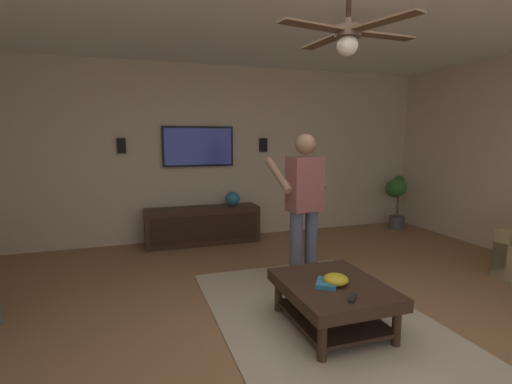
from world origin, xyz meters
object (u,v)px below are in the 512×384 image
at_px(remote_white, 330,284).
at_px(book, 327,283).
at_px(media_console, 203,225).
at_px(coffee_table, 332,294).
at_px(wall_speaker_right, 122,146).
at_px(person_standing, 304,200).
at_px(vase_round, 232,199).
at_px(potted_plant_tall, 396,195).
at_px(bowl, 336,279).
at_px(remote_black, 352,298).
at_px(wall_speaker_left, 263,145).
at_px(ceiling_fan, 349,36).
at_px(tv, 198,147).

relative_size(remote_white, book, 0.68).
bearing_deg(media_console, coffee_table, 10.73).
distance_m(remote_white, wall_speaker_right, 3.75).
bearing_deg(media_console, person_standing, 21.08).
distance_m(person_standing, vase_round, 1.98).
bearing_deg(book, potted_plant_tall, -11.81).
height_order(person_standing, bowl, person_standing).
distance_m(coffee_table, bowl, 0.16).
height_order(bowl, vase_round, vase_round).
distance_m(vase_round, wall_speaker_right, 1.80).
relative_size(book, wall_speaker_right, 1.00).
distance_m(remote_black, wall_speaker_left, 3.72).
bearing_deg(coffee_table, book, 114.58).
xyz_separation_m(coffee_table, book, (-0.04, 0.08, 0.12)).
bearing_deg(bowl, wall_speaker_right, 27.25).
height_order(coffee_table, bowl, bowl).
bearing_deg(remote_black, bowl, -143.66).
xyz_separation_m(book, ceiling_fan, (-0.00, -0.13, 1.95)).
xyz_separation_m(tv, remote_black, (-3.51, -0.52, -1.05)).
distance_m(bowl, remote_white, 0.06).
height_order(person_standing, potted_plant_tall, person_standing).
distance_m(bowl, wall_speaker_left, 3.42).
height_order(potted_plant_tall, remote_black, potted_plant_tall).
relative_size(coffee_table, wall_speaker_left, 4.55).
height_order(remote_black, book, book).
relative_size(coffee_table, book, 4.55).
relative_size(remote_black, wall_speaker_right, 0.68).
bearing_deg(remote_black, coffee_table, -143.35).
distance_m(media_console, remote_white, 3.01).
relative_size(wall_speaker_right, ceiling_fan, 0.18).
xyz_separation_m(remote_white, remote_black, (-0.31, -0.02, 0.00)).
relative_size(remote_white, ceiling_fan, 0.12).
bearing_deg(potted_plant_tall, remote_black, 137.27).
xyz_separation_m(tv, ceiling_fan, (-3.20, -0.60, 0.91)).
relative_size(coffee_table, potted_plant_tall, 1.07).
relative_size(vase_round, ceiling_fan, 0.18).
xyz_separation_m(book, vase_round, (2.96, 0.00, 0.24)).
relative_size(media_console, tv, 1.56).
bearing_deg(coffee_table, media_console, 10.73).
bearing_deg(coffee_table, person_standing, -11.03).
relative_size(bowl, wall_speaker_right, 0.94).
xyz_separation_m(remote_black, wall_speaker_right, (3.52, 1.63, 1.07)).
bearing_deg(vase_round, wall_speaker_left, -67.31).
relative_size(coffee_table, bowl, 4.85).
distance_m(book, wall_speaker_right, 3.74).
bearing_deg(bowl, person_standing, -10.67).
bearing_deg(person_standing, ceiling_fan, 162.19).
xyz_separation_m(remote_white, wall_speaker_left, (3.21, -0.57, 1.06)).
bearing_deg(remote_black, wall_speaker_right, -113.17).
height_order(potted_plant_tall, remote_white, potted_plant_tall).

